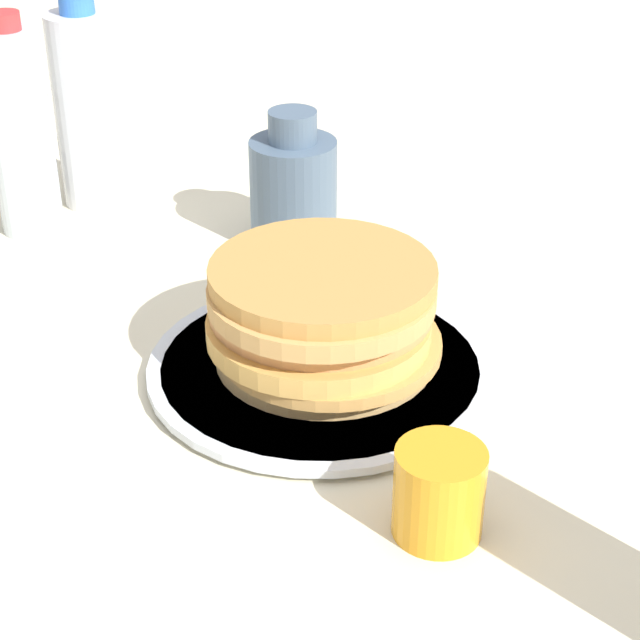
% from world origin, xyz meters
% --- Properties ---
extents(ground_plane, '(4.00, 4.00, 0.00)m').
position_xyz_m(ground_plane, '(0.00, 0.00, 0.00)').
color(ground_plane, beige).
extents(plate, '(0.29, 0.29, 0.01)m').
position_xyz_m(plate, '(0.03, -0.02, 0.01)').
color(plate, silver).
rests_on(plate, ground_plane).
extents(pancake_stack, '(0.19, 0.20, 0.09)m').
position_xyz_m(pancake_stack, '(0.02, -0.02, 0.06)').
color(pancake_stack, tan).
rests_on(pancake_stack, plate).
extents(juice_glass, '(0.06, 0.06, 0.07)m').
position_xyz_m(juice_glass, '(0.00, 0.18, 0.03)').
color(juice_glass, orange).
rests_on(juice_glass, ground_plane).
extents(cream_jug, '(0.09, 0.09, 0.14)m').
position_xyz_m(cream_jug, '(-0.01, -0.28, 0.06)').
color(cream_jug, '#4C6075').
rests_on(cream_jug, ground_plane).
extents(water_bottle_near, '(0.06, 0.06, 0.23)m').
position_xyz_m(water_bottle_near, '(0.25, -0.38, 0.11)').
color(water_bottle_near, silver).
rests_on(water_bottle_near, ground_plane).
extents(water_bottle_mid, '(0.07, 0.07, 0.23)m').
position_xyz_m(water_bottle_mid, '(0.17, -0.44, 0.11)').
color(water_bottle_mid, white).
rests_on(water_bottle_mid, ground_plane).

